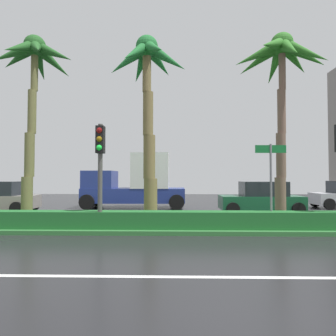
{
  "coord_description": "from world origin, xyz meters",
  "views": [
    {
      "loc": [
        -1.46,
        -3.82,
        1.96
      ],
      "look_at": [
        -1.82,
        12.82,
        2.48
      ],
      "focal_mm": 31.35,
      "sensor_mm": 36.0,
      "label": 1
    }
  ],
  "objects_px": {
    "palm_tree_centre": "(282,66)",
    "traffic_signal_median_left": "(100,156)",
    "street_name_sign": "(271,174)",
    "box_truck_lead": "(135,184)",
    "car_in_traffic_second": "(261,198)",
    "palm_tree_mid_left": "(33,70)",
    "palm_tree_centre_left": "(148,80)"
  },
  "relations": [
    {
      "from": "palm_tree_centre",
      "to": "traffic_signal_median_left",
      "type": "height_order",
      "value": "palm_tree_centre"
    },
    {
      "from": "street_name_sign",
      "to": "box_truck_lead",
      "type": "height_order",
      "value": "box_truck_lead"
    },
    {
      "from": "palm_tree_centre",
      "to": "street_name_sign",
      "type": "relative_size",
      "value": 2.58
    },
    {
      "from": "car_in_traffic_second",
      "to": "palm_tree_centre",
      "type": "bearing_deg",
      "value": 86.14
    },
    {
      "from": "street_name_sign",
      "to": "palm_tree_centre",
      "type": "bearing_deg",
      "value": 56.17
    },
    {
      "from": "palm_tree_mid_left",
      "to": "palm_tree_centre",
      "type": "height_order",
      "value": "palm_tree_mid_left"
    },
    {
      "from": "palm_tree_centre_left",
      "to": "palm_tree_centre",
      "type": "bearing_deg",
      "value": 2.08
    },
    {
      "from": "palm_tree_centre",
      "to": "car_in_traffic_second",
      "type": "xyz_separation_m",
      "value": [
        0.26,
        3.92,
        -5.68
      ]
    },
    {
      "from": "traffic_signal_median_left",
      "to": "car_in_traffic_second",
      "type": "distance_m",
      "value": 9.43
    },
    {
      "from": "traffic_signal_median_left",
      "to": "palm_tree_mid_left",
      "type": "bearing_deg",
      "value": 150.06
    },
    {
      "from": "palm_tree_mid_left",
      "to": "traffic_signal_median_left",
      "type": "height_order",
      "value": "palm_tree_mid_left"
    },
    {
      "from": "palm_tree_mid_left",
      "to": "palm_tree_centre",
      "type": "bearing_deg",
      "value": -0.85
    },
    {
      "from": "car_in_traffic_second",
      "to": "box_truck_lead",
      "type": "bearing_deg",
      "value": -21.56
    },
    {
      "from": "street_name_sign",
      "to": "car_in_traffic_second",
      "type": "bearing_deg",
      "value": 77.14
    },
    {
      "from": "palm_tree_mid_left",
      "to": "traffic_signal_median_left",
      "type": "xyz_separation_m",
      "value": [
        3.37,
        -1.94,
        -3.8
      ]
    },
    {
      "from": "palm_tree_mid_left",
      "to": "box_truck_lead",
      "type": "relative_size",
      "value": 1.23
    },
    {
      "from": "palm_tree_mid_left",
      "to": "box_truck_lead",
      "type": "height_order",
      "value": "palm_tree_mid_left"
    },
    {
      "from": "traffic_signal_median_left",
      "to": "box_truck_lead",
      "type": "relative_size",
      "value": 0.58
    },
    {
      "from": "traffic_signal_median_left",
      "to": "box_truck_lead",
      "type": "xyz_separation_m",
      "value": [
        0.11,
        8.54,
        -1.14
      ]
    },
    {
      "from": "palm_tree_mid_left",
      "to": "car_in_traffic_second",
      "type": "height_order",
      "value": "palm_tree_mid_left"
    },
    {
      "from": "box_truck_lead",
      "to": "car_in_traffic_second",
      "type": "bearing_deg",
      "value": 158.44
    },
    {
      "from": "traffic_signal_median_left",
      "to": "box_truck_lead",
      "type": "bearing_deg",
      "value": 89.26
    },
    {
      "from": "palm_tree_mid_left",
      "to": "street_name_sign",
      "type": "bearing_deg",
      "value": -9.52
    },
    {
      "from": "traffic_signal_median_left",
      "to": "car_in_traffic_second",
      "type": "xyz_separation_m",
      "value": [
        7.28,
        5.7,
        -1.86
      ]
    },
    {
      "from": "street_name_sign",
      "to": "traffic_signal_median_left",
      "type": "bearing_deg",
      "value": -176.62
    },
    {
      "from": "palm_tree_centre_left",
      "to": "street_name_sign",
      "type": "xyz_separation_m",
      "value": [
        4.53,
        -1.23,
        -3.83
      ]
    },
    {
      "from": "palm_tree_centre_left",
      "to": "box_truck_lead",
      "type": "relative_size",
      "value": 1.18
    },
    {
      "from": "palm_tree_centre_left",
      "to": "street_name_sign",
      "type": "height_order",
      "value": "palm_tree_centre_left"
    },
    {
      "from": "palm_tree_centre",
      "to": "traffic_signal_median_left",
      "type": "distance_m",
      "value": 8.18
    },
    {
      "from": "palm_tree_mid_left",
      "to": "traffic_signal_median_left",
      "type": "bearing_deg",
      "value": -29.94
    },
    {
      "from": "palm_tree_mid_left",
      "to": "palm_tree_centre",
      "type": "distance_m",
      "value": 10.38
    },
    {
      "from": "traffic_signal_median_left",
      "to": "car_in_traffic_second",
      "type": "height_order",
      "value": "traffic_signal_median_left"
    }
  ]
}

